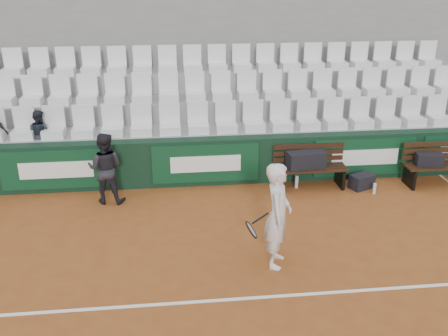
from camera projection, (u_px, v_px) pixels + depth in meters
ground at (241, 299)px, 7.00m from camera, size 80.00×80.00×0.00m
court_baseline at (241, 299)px, 7.00m from camera, size 18.00×0.06×0.01m
back_barrier at (218, 161)px, 10.48m from camera, size 18.00×0.34×1.00m
grandstand_tier_front at (212, 150)px, 11.05m from camera, size 18.00×0.95×1.00m
grandstand_tier_mid at (208, 128)px, 11.84m from camera, size 18.00×0.95×1.45m
grandstand_tier_back at (205, 108)px, 12.62m from camera, size 18.00×0.95×1.90m
grandstand_rear_wall at (203, 54)px, 12.71m from camera, size 18.00×0.30×4.40m
seat_row_front at (212, 117)px, 10.58m from camera, size 11.90×0.44×0.63m
seat_row_mid at (208, 86)px, 11.28m from camera, size 11.90×0.44×0.63m
seat_row_back at (205, 59)px, 11.98m from camera, size 11.90×0.44×0.63m
bench_left at (310, 177)px, 10.37m from camera, size 1.50×0.56×0.45m
bench_right at (439, 175)px, 10.50m from camera, size 1.50×0.56×0.45m
sports_bag_left at (306, 160)px, 10.23m from camera, size 0.83×0.46×0.34m
sports_bag_right at (429, 160)px, 10.34m from camera, size 0.58×0.35×0.25m
sports_bag_ground at (362, 181)px, 10.37m from camera, size 0.56×0.47×0.30m
water_bottle_near at (297, 182)px, 10.38m from camera, size 0.08×0.08×0.27m
water_bottle_far at (374, 189)px, 10.12m from camera, size 0.06×0.06×0.22m
tennis_player at (278, 215)px, 7.52m from camera, size 0.78×0.71×1.69m
ball_kid at (105, 168)px, 9.57m from camera, size 0.77×0.64×1.42m
spectator_c at (37, 113)px, 10.19m from camera, size 0.61×0.56×1.02m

